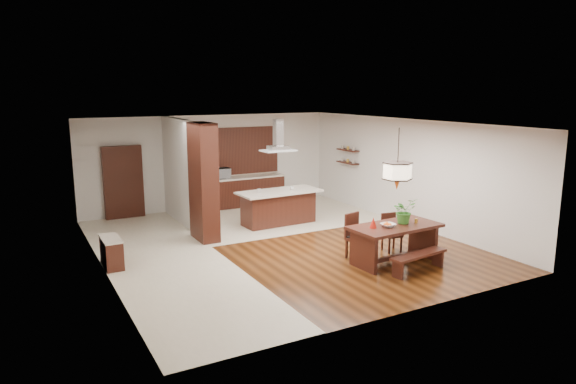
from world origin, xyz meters
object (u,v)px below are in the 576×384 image
microwave (220,173)px  fruit_bowl (388,225)px  dining_chair_right (392,233)px  pendant_lantern (398,159)px  range_hood (278,135)px  dining_table (395,235)px  kitchen_island (279,207)px  hallway_console (112,252)px  foliage_plant (404,211)px  dining_chair_left (358,236)px  island_cup (292,188)px  dining_bench (418,263)px

microwave → fruit_bowl: bearing=-76.3°
dining_chair_right → pendant_lantern: pendant_lantern is taller
fruit_bowl → range_hood: range_hood is taller
dining_table → kitchen_island: (-0.69, 4.05, -0.12)m
hallway_console → foliage_plant: size_ratio=1.60×
pendant_lantern → range_hood: size_ratio=1.46×
fruit_bowl → kitchen_island: size_ratio=0.13×
dining_chair_left → foliage_plant: (0.79, -0.55, 0.60)m
hallway_console → kitchen_island: bearing=17.0°
dining_table → island_cup: 4.02m
dining_chair_left → island_cup: (0.22, 3.41, 0.49)m
microwave → dining_bench: bearing=-75.1°
hallway_console → dining_chair_left: bearing=-22.6°
dining_bench → range_hood: 5.33m
kitchen_island → range_hood: 1.98m
dining_bench → kitchen_island: bearing=98.8°
dining_bench → fruit_bowl: (-0.27, 0.67, 0.67)m
hallway_console → fruit_bowl: bearing=-27.2°
island_cup → microwave: (-1.07, 2.65, 0.12)m
island_cup → pendant_lantern: bearing=-85.6°
fruit_bowl → dining_bench: bearing=-67.9°
kitchen_island → dining_bench: bearing=-83.7°
dining_bench → dining_chair_right: (0.42, 1.35, 0.24)m
dining_bench → pendant_lantern: 2.17m
dining_bench → fruit_bowl: fruit_bowl is taller
dining_chair_right → kitchen_island: (-1.16, 3.42, 0.05)m
foliage_plant → dining_chair_right: bearing=71.4°
fruit_bowl → dining_chair_left: bearing=115.4°
fruit_bowl → island_cup: bearing=91.1°
foliage_plant → microwave: 6.80m
island_cup → microwave: 2.86m
hallway_console → fruit_bowl: size_ratio=2.91×
kitchen_island → pendant_lantern: bearing=-82.7°
range_hood → microwave: 2.99m
fruit_bowl → island_cup: 4.03m
dining_bench → dining_chair_right: size_ratio=1.62×
dining_bench → foliage_plant: foliage_plant is taller
microwave → dining_chair_right: bearing=-69.0°
pendant_lantern → range_hood: 4.12m
dining_bench → pendant_lantern: size_ratio=1.08×
dining_chair_left → dining_table: bearing=-61.3°
dining_chair_right → microwave: (-1.85, 6.00, 0.67)m
island_cup → dining_bench: bearing=-85.8°
dining_chair_left → foliage_plant: foliage_plant is taller
dining_chair_left → hallway_console: bearing=143.7°
hallway_console → dining_chair_left: size_ratio=0.88×
foliage_plant → microwave: size_ratio=0.95×
fruit_bowl → range_hood: (-0.46, 4.10, 1.60)m
microwave → hallway_console: bearing=-131.1°
island_cup → microwave: microwave is taller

